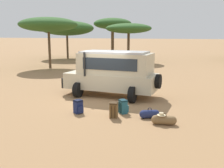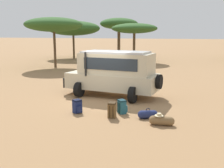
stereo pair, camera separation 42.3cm
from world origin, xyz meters
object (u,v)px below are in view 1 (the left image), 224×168
Objects in this scene: backpack_near_rear_wheel at (123,107)px; acacia_tree_right_mid at (129,29)px; duffel_bag_low_black_case at (164,120)px; acacia_tree_left_mid at (48,25)px; acacia_tree_centre_back at (113,24)px; duffel_bag_soft_canvas at (150,114)px; safari_vehicle at (113,72)px; acacia_tree_far_left at (67,28)px; backpack_beside_front_wheel at (78,107)px; backpack_cluster_center at (114,110)px.

backpack_near_rear_wheel is 20.98m from acacia_tree_right_mid.
duffel_bag_low_black_case is 0.16× the size of acacia_tree_left_mid.
duffel_bag_soft_canvas is at bearing -67.41° from acacia_tree_centre_back.
acacia_tree_left_mid is at bearing 137.08° from safari_vehicle.
safari_vehicle is at bearing -54.68° from acacia_tree_far_left.
acacia_tree_right_mid reaches higher than duffel_bag_low_black_case.
acacia_tree_centre_back is at bearing 109.67° from safari_vehicle.
backpack_near_rear_wheel is at bearing -74.36° from acacia_tree_right_mid.
backpack_beside_front_wheel reaches higher than duffel_bag_soft_canvas.
acacia_tree_far_left is at bearing 126.53° from duffel_bag_low_black_case.
backpack_beside_front_wheel is 0.08× the size of acacia_tree_far_left.
safari_vehicle reaches higher than backpack_cluster_center.
acacia_tree_centre_back is at bearing 113.35° from duffel_bag_low_black_case.
acacia_tree_left_mid is at bearing 135.73° from duffel_bag_low_black_case.
backpack_near_rear_wheel is 0.11× the size of acacia_tree_right_mid.
acacia_tree_far_left is at bearing 124.34° from backpack_near_rear_wheel.
duffel_bag_low_black_case is (3.67, -0.20, -0.10)m from backpack_beside_front_wheel.
acacia_tree_far_left is at bearing 170.35° from acacia_tree_right_mid.
safari_vehicle is at bearing 84.53° from backpack_beside_front_wheel.
backpack_cluster_center is 17.47m from acacia_tree_left_mid.
backpack_beside_front_wheel is at bearing -95.47° from safari_vehicle.
duffel_bag_low_black_case is at bearing -44.27° from acacia_tree_left_mid.
backpack_cluster_center reaches higher than backpack_near_rear_wheel.
backpack_beside_front_wheel is at bearing 178.17° from backpack_cluster_center.
backpack_near_rear_wheel reaches higher than duffel_bag_soft_canvas.
acacia_tree_right_mid is at bearing -56.19° from acacia_tree_centre_back.
duffel_bag_low_black_case is at bearing -40.73° from duffel_bag_soft_canvas.
backpack_beside_front_wheel is 0.92× the size of backpack_cluster_center.
backpack_beside_front_wheel is 25.82m from acacia_tree_far_left.
acacia_tree_right_mid is (-4.10, 17.05, 2.64)m from safari_vehicle.
duffel_bag_low_black_case is at bearing -3.17° from backpack_beside_front_wheel.
acacia_tree_right_mid is at bearing 103.51° from safari_vehicle.
duffel_bag_soft_canvas is 18.13m from acacia_tree_left_mid.
acacia_tree_far_left is at bearing 123.16° from backpack_cluster_center.
duffel_bag_low_black_case is 0.17× the size of acacia_tree_right_mid.
safari_vehicle is 1.00× the size of acacia_tree_right_mid.
acacia_tree_left_mid reaches higher than acacia_tree_right_mid.
backpack_cluster_center reaches higher than backpack_beside_front_wheel.
acacia_tree_left_mid is (-9.61, 12.74, 3.92)m from backpack_beside_front_wheel.
acacia_tree_left_mid is at bearing 127.02° from backpack_beside_front_wheel.
acacia_tree_left_mid is (3.23, -9.34, 0.16)m from acacia_tree_far_left.
safari_vehicle is 13.89m from acacia_tree_left_mid.
backpack_beside_front_wheel is at bearing -73.37° from acacia_tree_centre_back.
acacia_tree_centre_back is at bearing 109.72° from backpack_cluster_center.
acacia_tree_left_mid is at bearing -96.28° from acacia_tree_centre_back.
acacia_tree_right_mid is (-5.39, 20.59, 3.62)m from backpack_cluster_center.
acacia_tree_far_left is (-15.85, 21.72, 3.87)m from duffel_bag_soft_canvas.
acacia_tree_centre_back is 7.74m from acacia_tree_right_mid.
acacia_tree_centre_back is (-8.05, 26.94, 4.44)m from backpack_beside_front_wheel.
duffel_bag_soft_canvas is 0.13× the size of acacia_tree_left_mid.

